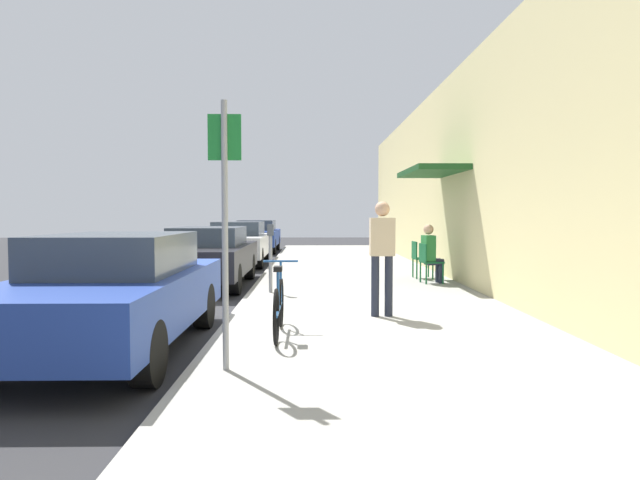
% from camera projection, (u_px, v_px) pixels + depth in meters
% --- Properties ---
extents(ground_plane, '(60.00, 60.00, 0.00)m').
position_uv_depth(ground_plane, '(235.00, 316.00, 8.91)').
color(ground_plane, '#2D2D30').
extents(sidewalk_slab, '(4.50, 32.00, 0.12)m').
position_uv_depth(sidewalk_slab, '(363.00, 294.00, 10.94)').
color(sidewalk_slab, '#9E9B93').
rests_on(sidewalk_slab, ground_plane).
extents(building_facade, '(1.40, 32.00, 4.91)m').
position_uv_depth(building_facade, '(485.00, 172.00, 10.89)').
color(building_facade, beige).
rests_on(building_facade, ground_plane).
extents(parked_car_0, '(1.80, 4.40, 1.40)m').
position_uv_depth(parked_car_0, '(115.00, 291.00, 6.58)').
color(parked_car_0, navy).
rests_on(parked_car_0, ground_plane).
extents(parked_car_1, '(1.80, 4.40, 1.34)m').
position_uv_depth(parked_car_1, '(208.00, 255.00, 12.54)').
color(parked_car_1, black).
rests_on(parked_car_1, ground_plane).
extents(parked_car_2, '(1.80, 4.40, 1.39)m').
position_uv_depth(parked_car_2, '(238.00, 242.00, 17.84)').
color(parked_car_2, silver).
rests_on(parked_car_2, ground_plane).
extents(parked_car_3, '(1.80, 4.40, 1.37)m').
position_uv_depth(parked_car_3, '(257.00, 235.00, 23.91)').
color(parked_car_3, navy).
rests_on(parked_car_3, ground_plane).
extents(parking_meter, '(0.12, 0.10, 1.32)m').
position_uv_depth(parking_meter, '(271.00, 253.00, 10.69)').
color(parking_meter, slate).
rests_on(parking_meter, sidewalk_slab).
extents(street_sign, '(0.32, 0.06, 2.60)m').
position_uv_depth(street_sign, '(225.00, 213.00, 5.34)').
color(street_sign, gray).
rests_on(street_sign, sidewalk_slab).
extents(bicycle_0, '(0.46, 1.71, 0.90)m').
position_uv_depth(bicycle_0, '(279.00, 307.00, 6.91)').
color(bicycle_0, black).
rests_on(bicycle_0, sidewalk_slab).
extents(cafe_chair_0, '(0.50, 0.50, 0.87)m').
position_uv_depth(cafe_chair_0, '(428.00, 260.00, 12.15)').
color(cafe_chair_0, '#14592D').
rests_on(cafe_chair_0, sidewalk_slab).
extents(seated_patron_0, '(0.46, 0.41, 1.29)m').
position_uv_depth(seated_patron_0, '(431.00, 251.00, 12.15)').
color(seated_patron_0, '#232838').
rests_on(seated_patron_0, sidewalk_slab).
extents(cafe_chair_1, '(0.46, 0.46, 0.87)m').
position_uv_depth(cafe_chair_1, '(419.00, 257.00, 13.12)').
color(cafe_chair_1, '#14592D').
rests_on(cafe_chair_1, sidewalk_slab).
extents(pedestrian_standing, '(0.36, 0.22, 1.70)m').
position_uv_depth(pedestrian_standing, '(382.00, 249.00, 8.18)').
color(pedestrian_standing, '#232838').
rests_on(pedestrian_standing, sidewalk_slab).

